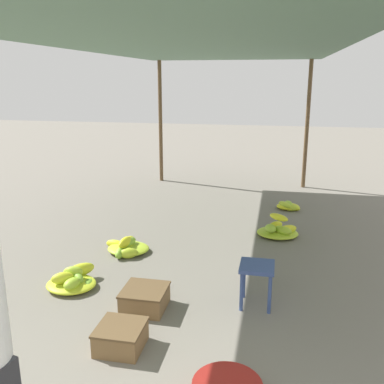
{
  "coord_description": "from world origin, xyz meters",
  "views": [
    {
      "loc": [
        0.98,
        -1.14,
        2.23
      ],
      "look_at": [
        0.0,
        3.71,
        0.91
      ],
      "focal_mm": 40.0,
      "sensor_mm": 36.0,
      "label": 1
    }
  ],
  "objects_px": {
    "banana_pile_left_1": "(127,247)",
    "crate_near": "(121,337)",
    "crate_mid": "(145,298)",
    "banana_pile_right_1": "(289,206)",
    "banana_pile_right_0": "(278,230)",
    "stool": "(257,273)",
    "banana_pile_left_0": "(73,280)"
  },
  "relations": [
    {
      "from": "stool",
      "to": "crate_mid",
      "type": "height_order",
      "value": "stool"
    },
    {
      "from": "crate_mid",
      "to": "banana_pile_right_0",
      "type": "bearing_deg",
      "value": 60.74
    },
    {
      "from": "banana_pile_right_0",
      "to": "banana_pile_left_1",
      "type": "bearing_deg",
      "value": -152.68
    },
    {
      "from": "stool",
      "to": "crate_near",
      "type": "bearing_deg",
      "value": -138.72
    },
    {
      "from": "stool",
      "to": "banana_pile_right_1",
      "type": "distance_m",
      "value": 3.42
    },
    {
      "from": "stool",
      "to": "banana_pile_right_1",
      "type": "xyz_separation_m",
      "value": [
        0.38,
        3.39,
        -0.29
      ]
    },
    {
      "from": "banana_pile_right_1",
      "to": "crate_mid",
      "type": "bearing_deg",
      "value": -111.72
    },
    {
      "from": "banana_pile_left_0",
      "to": "crate_near",
      "type": "relative_size",
      "value": 1.58
    },
    {
      "from": "banana_pile_right_1",
      "to": "crate_near",
      "type": "bearing_deg",
      "value": -108.67
    },
    {
      "from": "banana_pile_left_1",
      "to": "crate_near",
      "type": "xyz_separation_m",
      "value": [
        0.66,
        -1.96,
        0.03
      ]
    },
    {
      "from": "crate_mid",
      "to": "crate_near",
      "type": "bearing_deg",
      "value": -90.25
    },
    {
      "from": "stool",
      "to": "crate_mid",
      "type": "xyz_separation_m",
      "value": [
        -1.08,
        -0.29,
        -0.25
      ]
    },
    {
      "from": "banana_pile_left_0",
      "to": "banana_pile_left_1",
      "type": "height_order",
      "value": "banana_pile_left_0"
    },
    {
      "from": "crate_mid",
      "to": "banana_pile_right_1",
      "type": "bearing_deg",
      "value": 68.28
    },
    {
      "from": "banana_pile_right_0",
      "to": "banana_pile_right_1",
      "type": "height_order",
      "value": "banana_pile_right_0"
    },
    {
      "from": "stool",
      "to": "banana_pile_left_0",
      "type": "xyz_separation_m",
      "value": [
        -1.98,
        -0.02,
        -0.27
      ]
    },
    {
      "from": "banana_pile_left_1",
      "to": "crate_mid",
      "type": "xyz_separation_m",
      "value": [
        0.66,
        -1.3,
        0.03
      ]
    },
    {
      "from": "stool",
      "to": "crate_mid",
      "type": "distance_m",
      "value": 1.14
    },
    {
      "from": "crate_near",
      "to": "crate_mid",
      "type": "relative_size",
      "value": 0.91
    },
    {
      "from": "banana_pile_right_0",
      "to": "crate_mid",
      "type": "xyz_separation_m",
      "value": [
        -1.29,
        -2.31,
        0.01
      ]
    },
    {
      "from": "banana_pile_right_1",
      "to": "crate_near",
      "type": "relative_size",
      "value": 1.12
    },
    {
      "from": "banana_pile_left_1",
      "to": "banana_pile_right_0",
      "type": "height_order",
      "value": "banana_pile_right_0"
    },
    {
      "from": "stool",
      "to": "banana_pile_left_1",
      "type": "xyz_separation_m",
      "value": [
        -1.74,
        1.01,
        -0.28
      ]
    },
    {
      "from": "stool",
      "to": "banana_pile_right_0",
      "type": "height_order",
      "value": "stool"
    },
    {
      "from": "stool",
      "to": "crate_near",
      "type": "relative_size",
      "value": 1.13
    },
    {
      "from": "banana_pile_left_0",
      "to": "crate_mid",
      "type": "distance_m",
      "value": 0.94
    },
    {
      "from": "banana_pile_left_1",
      "to": "banana_pile_right_1",
      "type": "height_order",
      "value": "banana_pile_left_1"
    },
    {
      "from": "banana_pile_left_0",
      "to": "crate_near",
      "type": "xyz_separation_m",
      "value": [
        0.9,
        -0.93,
        0.02
      ]
    },
    {
      "from": "banana_pile_left_1",
      "to": "banana_pile_left_0",
      "type": "bearing_deg",
      "value": -103.28
    },
    {
      "from": "banana_pile_left_0",
      "to": "banana_pile_left_1",
      "type": "bearing_deg",
      "value": 76.72
    },
    {
      "from": "crate_near",
      "to": "banana_pile_right_1",
      "type": "bearing_deg",
      "value": 71.33
    },
    {
      "from": "banana_pile_left_1",
      "to": "crate_mid",
      "type": "height_order",
      "value": "banana_pile_left_1"
    }
  ]
}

